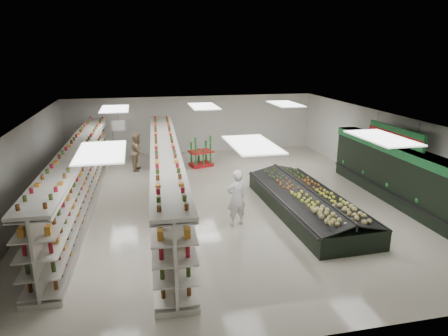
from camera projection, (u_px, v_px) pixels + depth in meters
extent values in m
plane|color=beige|center=(222.00, 201.00, 15.62)|extent=(16.00, 16.00, 0.00)
cube|color=white|center=(222.00, 119.00, 14.71)|extent=(14.00, 16.00, 0.02)
cube|color=silver|center=(192.00, 125.00, 22.66)|extent=(14.00, 0.02, 3.20)
cube|color=silver|center=(309.00, 269.00, 7.67)|extent=(14.00, 0.02, 3.20)
cube|color=silver|center=(23.00, 173.00, 13.73)|extent=(0.02, 16.00, 3.20)
cube|color=silver|center=(386.00, 152.00, 16.60)|extent=(0.02, 16.00, 3.20)
cube|color=black|center=(397.00, 174.00, 15.25)|extent=(0.80, 8.00, 2.20)
cube|color=#1D7035|center=(400.00, 150.00, 14.97)|extent=(0.85, 8.00, 0.30)
cube|color=black|center=(390.00, 188.00, 15.35)|extent=(0.55, 7.80, 0.15)
cube|color=silver|center=(395.00, 168.00, 15.14)|extent=(0.45, 7.70, 0.03)
cube|color=silver|center=(396.00, 161.00, 15.06)|extent=(0.45, 7.70, 0.03)
cube|color=white|center=(114.00, 149.00, 12.18)|extent=(0.50, 0.06, 0.40)
cube|color=red|center=(114.00, 149.00, 12.18)|extent=(0.52, 0.02, 0.12)
cylinder|color=black|center=(113.00, 140.00, 12.10)|extent=(0.01, 0.01, 0.50)
cube|color=white|center=(118.00, 126.00, 15.93)|extent=(0.50, 0.06, 0.40)
cube|color=red|center=(118.00, 126.00, 15.93)|extent=(0.52, 0.02, 0.12)
cylinder|color=black|center=(118.00, 118.00, 15.85)|extent=(0.01, 0.01, 0.50)
cube|color=#1D7035|center=(395.00, 135.00, 14.75)|extent=(0.10, 3.20, 0.60)
cube|color=red|center=(394.00, 135.00, 14.73)|extent=(0.03, 3.20, 0.18)
cylinder|color=black|center=(419.00, 130.00, 13.51)|extent=(0.01, 0.01, 0.50)
cylinder|color=black|center=(378.00, 119.00, 15.76)|extent=(0.01, 0.01, 0.50)
cube|color=silver|center=(83.00, 203.00, 15.20)|extent=(1.38, 13.12, 0.13)
cube|color=silver|center=(80.00, 177.00, 14.91)|extent=(0.47, 13.09, 2.18)
cube|color=silver|center=(77.00, 148.00, 14.59)|extent=(1.38, 13.12, 0.09)
cube|color=silver|center=(76.00, 200.00, 15.12)|extent=(0.88, 12.99, 0.03)
cube|color=silver|center=(74.00, 188.00, 14.98)|extent=(0.88, 12.99, 0.03)
cube|color=silver|center=(73.00, 176.00, 14.85)|extent=(0.88, 12.99, 0.03)
cube|color=silver|center=(72.00, 164.00, 14.71)|extent=(0.88, 12.99, 0.03)
cube|color=silver|center=(70.00, 151.00, 14.58)|extent=(0.88, 12.99, 0.03)
cube|color=silver|center=(90.00, 199.00, 15.21)|extent=(0.88, 12.99, 0.03)
cube|color=silver|center=(88.00, 187.00, 15.07)|extent=(0.88, 12.99, 0.03)
cube|color=silver|center=(87.00, 175.00, 14.94)|extent=(0.88, 12.99, 0.03)
cube|color=silver|center=(86.00, 163.00, 14.80)|extent=(0.88, 12.99, 0.03)
cube|color=silver|center=(85.00, 151.00, 14.67)|extent=(0.88, 12.99, 0.03)
cube|color=silver|center=(167.00, 203.00, 15.16)|extent=(1.61, 13.55, 0.14)
cube|color=silver|center=(166.00, 177.00, 14.86)|extent=(0.66, 13.51, 2.25)
cube|color=silver|center=(164.00, 146.00, 14.53)|extent=(1.61, 13.55, 0.09)
cube|color=silver|center=(160.00, 200.00, 15.08)|extent=(1.09, 13.41, 0.03)
cube|color=silver|center=(159.00, 188.00, 14.94)|extent=(1.09, 13.41, 0.03)
cube|color=silver|center=(159.00, 175.00, 14.80)|extent=(1.09, 13.41, 0.03)
cube|color=silver|center=(158.00, 163.00, 14.66)|extent=(1.09, 13.41, 0.03)
cube|color=silver|center=(157.00, 150.00, 14.52)|extent=(1.09, 13.41, 0.03)
cube|color=silver|center=(174.00, 199.00, 15.17)|extent=(1.09, 13.41, 0.03)
cube|color=silver|center=(173.00, 187.00, 15.03)|extent=(1.09, 13.41, 0.03)
cube|color=silver|center=(173.00, 175.00, 14.89)|extent=(1.09, 13.41, 0.03)
cube|color=silver|center=(172.00, 162.00, 14.75)|extent=(1.09, 13.41, 0.03)
cube|color=silver|center=(172.00, 149.00, 14.61)|extent=(1.09, 13.41, 0.03)
cube|color=black|center=(306.00, 205.00, 14.33)|extent=(2.42, 6.58, 0.65)
cube|color=#262626|center=(279.00, 198.00, 13.99)|extent=(0.24, 6.52, 0.06)
cube|color=#262626|center=(334.00, 193.00, 14.49)|extent=(0.24, 6.52, 0.06)
cube|color=black|center=(292.00, 194.00, 14.08)|extent=(1.38, 6.46, 0.33)
cube|color=black|center=(322.00, 192.00, 14.34)|extent=(1.38, 6.46, 0.33)
cube|color=#262626|center=(307.00, 191.00, 14.18)|extent=(0.23, 6.43, 0.23)
cube|color=red|center=(201.00, 164.00, 20.22)|extent=(1.24, 0.99, 0.18)
cube|color=red|center=(201.00, 151.00, 20.03)|extent=(1.30, 1.05, 0.09)
imported|color=silver|center=(236.00, 198.00, 13.18)|extent=(0.81, 0.65, 1.93)
imported|color=tan|center=(138.00, 152.00, 19.40)|extent=(0.69, 0.97, 1.82)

